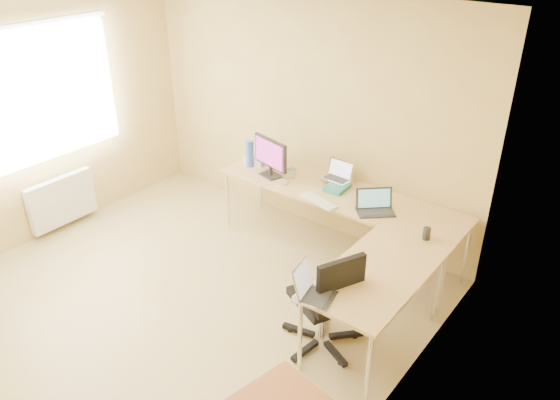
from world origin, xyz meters
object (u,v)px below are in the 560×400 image
Objects in this scene: mug at (292,173)px; laptop_return at (315,286)px; laptop_center at (337,171)px; laptop_black at (376,202)px; water_bottle at (250,154)px; desk_return at (372,309)px; keyboard at (319,201)px; office_chair at (324,294)px; monitor at (271,158)px; desk_fan at (270,154)px; desk_main at (337,223)px.

laptop_return is at bearing -48.63° from mug.
mug is (-0.46, -0.17, -0.09)m from laptop_center.
laptop_black is 1.15× the size of water_bottle.
keyboard is (-1.02, 0.70, 0.37)m from desk_return.
office_chair is (0.69, -0.93, -0.24)m from keyboard.
laptop_black is at bearing -3.02° from water_bottle.
keyboard is 0.44× the size of office_chair.
monitor is at bearing -10.02° from water_bottle.
office_chair reaches higher than laptop_center.
laptop_center is 0.81m from desk_fan.
desk_main is 6.20× the size of keyboard.
desk_fan is 2.34m from laptop_return.
office_chair is (0.77, -1.38, -0.37)m from laptop_center.
monitor is at bearing 35.60° from laptop_return.
laptop_center is (0.66, 0.27, -0.07)m from monitor.
laptop_center is 0.86× the size of laptop_black.
monitor is 1.29m from laptop_black.
desk_fan is (-0.89, 0.35, 0.14)m from keyboard.
monitor is 0.28m from mug.
laptop_center is 0.49m from mug.
mug is at bearing 165.76° from keyboard.
water_bottle is at bearing 155.96° from desk_return.
desk_main is 0.72m from mug.
keyboard is at bearing -99.03° from desk_main.
office_chair reaches higher than desk_return.
mug is (0.20, 0.11, -0.16)m from monitor.
laptop_black is at bearing 8.43° from desk_fan.
water_bottle reaches higher than mug.
desk_main is at bearing 3.19° from water_bottle.
office_chair is at bearing -57.57° from laptop_center.
desk_fan is (-1.43, 0.20, 0.04)m from laptop_black.
monitor is 1.65× the size of desk_fan.
water_bottle reaches higher than desk_main.
mug is (-1.56, 0.98, 0.42)m from desk_return.
desk_fan reaches higher than laptop_black.
water_bottle is at bearing -175.09° from mug.
office_chair is (1.58, -1.28, -0.38)m from desk_fan.
monitor is at bearing 153.51° from desk_return.
water_bottle is 0.22m from desk_fan.
water_bottle reaches higher than desk_return.
monitor is at bearing -32.86° from desk_fan.
office_chair is (1.23, -1.21, -0.28)m from mug.
desk_main is at bearing 1.59° from mug.
mug is 0.35× the size of desk_fan.
keyboard reaches higher than desk_main.
keyboard is (0.74, -0.17, -0.20)m from monitor.
laptop_return is 0.49m from office_chair.
desk_main is 1.24m from water_bottle.
desk_main is at bearing 142.16° from office_chair.
desk_return is at bearing -12.53° from monitor.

